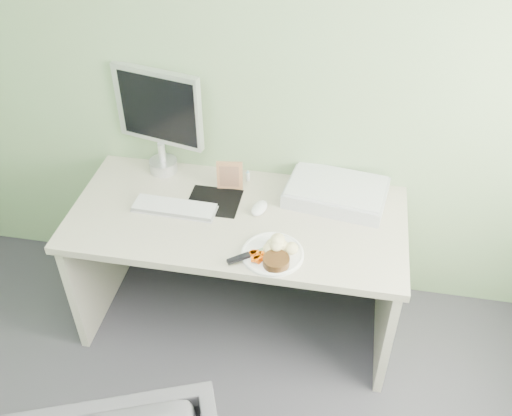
% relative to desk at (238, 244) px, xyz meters
% --- Properties ---
extents(wall_back, '(3.50, 0.00, 3.50)m').
position_rel_desk_xyz_m(wall_back, '(0.00, 0.38, 0.80)').
color(wall_back, gray).
rests_on(wall_back, floor).
extents(desk, '(1.60, 0.75, 0.73)m').
position_rel_desk_xyz_m(desk, '(0.00, 0.00, 0.00)').
color(desk, beige).
rests_on(desk, floor).
extents(plate, '(0.28, 0.28, 0.01)m').
position_rel_desk_xyz_m(plate, '(0.21, -0.24, 0.19)').
color(plate, white).
rests_on(plate, desk).
extents(steak, '(0.12, 0.12, 0.04)m').
position_rel_desk_xyz_m(steak, '(0.24, -0.30, 0.22)').
color(steak, black).
rests_on(steak, plate).
extents(potato_pile, '(0.14, 0.12, 0.07)m').
position_rel_desk_xyz_m(potato_pile, '(0.23, -0.22, 0.23)').
color(potato_pile, tan).
rests_on(potato_pile, plate).
extents(carrot_heap, '(0.09, 0.09, 0.05)m').
position_rel_desk_xyz_m(carrot_heap, '(0.16, -0.29, 0.22)').
color(carrot_heap, '#F15605').
rests_on(carrot_heap, plate).
extents(steak_knife, '(0.23, 0.18, 0.02)m').
position_rel_desk_xyz_m(steak_knife, '(0.11, -0.28, 0.21)').
color(steak_knife, silver).
rests_on(steak_knife, plate).
extents(mousepad, '(0.26, 0.22, 0.00)m').
position_rel_desk_xyz_m(mousepad, '(-0.13, 0.08, 0.18)').
color(mousepad, black).
rests_on(mousepad, desk).
extents(keyboard, '(0.40, 0.13, 0.02)m').
position_rel_desk_xyz_m(keyboard, '(-0.30, -0.01, 0.20)').
color(keyboard, white).
rests_on(keyboard, desk).
extents(computer_mouse, '(0.09, 0.13, 0.04)m').
position_rel_desk_xyz_m(computer_mouse, '(0.10, 0.05, 0.20)').
color(computer_mouse, white).
rests_on(computer_mouse, desk).
extents(photo_frame, '(0.13, 0.03, 0.16)m').
position_rel_desk_xyz_m(photo_frame, '(-0.08, 0.20, 0.26)').
color(photo_frame, '#A46F4C').
rests_on(photo_frame, desk).
extents(eyedrop_bottle, '(0.02, 0.02, 0.06)m').
position_rel_desk_xyz_m(eyedrop_bottle, '(-0.00, 0.29, 0.21)').
color(eyedrop_bottle, white).
rests_on(eyedrop_bottle, desk).
extents(scanner, '(0.52, 0.38, 0.07)m').
position_rel_desk_xyz_m(scanner, '(0.45, 0.22, 0.22)').
color(scanner, silver).
rests_on(scanner, desk).
extents(monitor, '(0.46, 0.17, 0.56)m').
position_rel_desk_xyz_m(monitor, '(-0.45, 0.31, 0.50)').
color(monitor, silver).
rests_on(monitor, desk).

